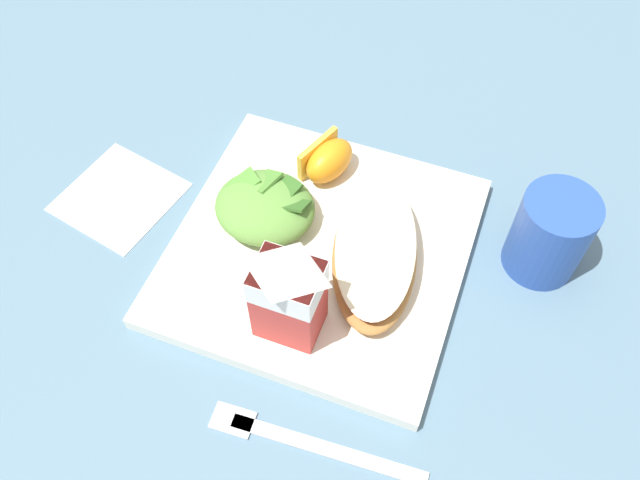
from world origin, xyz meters
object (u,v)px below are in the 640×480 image
Objects in this scene: green_salad_pile at (265,207)px; orange_wedge_front at (328,160)px; metal_fork at (299,440)px; drinking_blue_cup at (550,234)px; cheesy_pizza_bread at (376,250)px; white_plate at (320,250)px; milk_carton at (288,291)px; paper_napkin at (119,196)px.

orange_wedge_front is at bearing -114.98° from green_salad_pile.
drinking_blue_cup is (-0.16, -0.25, 0.04)m from metal_fork.
cheesy_pizza_bread is 0.98× the size of metal_fork.
cheesy_pizza_bread is 0.16m from drinking_blue_cup.
white_plate is 0.11m from milk_carton.
milk_carton is at bearing 61.42° from cheesy_pizza_bread.
cheesy_pizza_bread is 1.68× the size of milk_carton.
cheesy_pizza_bread is 0.12m from green_salad_pile.
green_salad_pile is 0.91× the size of milk_carton.
milk_carton reaches higher than metal_fork.
paper_napkin is at bearing 1.90° from cheesy_pizza_bread.
metal_fork reaches higher than paper_napkin.
paper_napkin is 1.20× the size of drinking_blue_cup.
drinking_blue_cup is (-0.27, -0.06, 0.01)m from green_salad_pile.
green_salad_pile is 0.27m from drinking_blue_cup.
green_salad_pile reaches higher than metal_fork.
orange_wedge_front is 0.22m from paper_napkin.
green_salad_pile is at bearing -173.64° from paper_napkin.
milk_carton is 0.58× the size of metal_fork.
green_salad_pile is at bearing -60.03° from metal_fork.
milk_carton reaches higher than white_plate.
milk_carton reaches higher than paper_napkin.
white_plate is at bearing -178.26° from paper_napkin.
cheesy_pizza_bread is (-0.06, -0.00, 0.03)m from white_plate.
drinking_blue_cup reaches higher than paper_napkin.
cheesy_pizza_bread is at bearing 24.06° from drinking_blue_cup.
cheesy_pizza_bread is at bearing -178.10° from paper_napkin.
drinking_blue_cup is (-0.43, -0.08, 0.04)m from paper_napkin.
cheesy_pizza_bread is 0.11m from milk_carton.
milk_carton reaches higher than cheesy_pizza_bread.
orange_wedge_front is at bearing -47.62° from cheesy_pizza_bread.
milk_carton is (-0.07, 0.10, 0.04)m from green_salad_pile.
milk_carton reaches higher than drinking_blue_cup.
green_salad_pile is at bearing -56.46° from milk_carton.
white_plate is 1.52× the size of cheesy_pizza_bread.
metal_fork is 2.06× the size of drinking_blue_cup.
paper_napkin is 0.44m from drinking_blue_cup.
milk_carton is at bearing -64.26° from metal_fork.
white_plate is 0.19m from metal_fork.
green_salad_pile is 1.09× the size of drinking_blue_cup.
white_plate is 2.80× the size of green_salad_pile.
metal_fork is (-0.27, 0.18, 0.00)m from paper_napkin.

